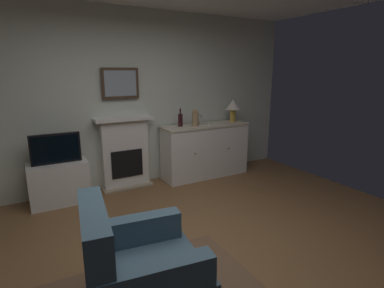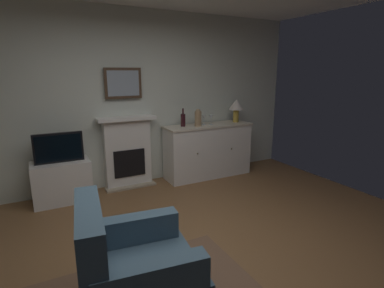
{
  "view_description": "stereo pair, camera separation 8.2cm",
  "coord_description": "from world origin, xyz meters",
  "px_view_note": "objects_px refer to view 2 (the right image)",
  "views": [
    {
      "loc": [
        -1.25,
        -2.14,
        1.76
      ],
      "look_at": [
        0.27,
        0.6,
        1.0
      ],
      "focal_mm": 28.01,
      "sensor_mm": 36.0,
      "label": 1
    },
    {
      "loc": [
        -1.18,
        -2.18,
        1.76
      ],
      "look_at": [
        0.27,
        0.6,
        1.0
      ],
      "focal_mm": 28.01,
      "sensor_mm": 36.0,
      "label": 2
    }
  ],
  "objects_px": {
    "sideboard_cabinet": "(208,150)",
    "wine_glass_center": "(211,117)",
    "table_lamp": "(236,106)",
    "framed_picture": "(123,83)",
    "vase_decorative": "(198,118)",
    "tv_set": "(59,148)",
    "wine_glass_left": "(204,118)",
    "wine_bottle": "(183,120)",
    "fireplace_unit": "(128,152)",
    "armchair": "(133,271)",
    "tv_cabinet": "(62,182)"
  },
  "relations": [
    {
      "from": "fireplace_unit",
      "to": "framed_picture",
      "type": "bearing_deg",
      "value": 90.0
    },
    {
      "from": "wine_bottle",
      "to": "armchair",
      "type": "distance_m",
      "value": 3.0
    },
    {
      "from": "armchair",
      "to": "wine_glass_center",
      "type": "bearing_deg",
      "value": 49.01
    },
    {
      "from": "sideboard_cabinet",
      "to": "wine_bottle",
      "type": "relative_size",
      "value": 5.19
    },
    {
      "from": "wine_glass_center",
      "to": "wine_bottle",
      "type": "bearing_deg",
      "value": 170.56
    },
    {
      "from": "wine_bottle",
      "to": "vase_decorative",
      "type": "bearing_deg",
      "value": -23.88
    },
    {
      "from": "fireplace_unit",
      "to": "armchair",
      "type": "relative_size",
      "value": 1.2
    },
    {
      "from": "fireplace_unit",
      "to": "table_lamp",
      "type": "relative_size",
      "value": 2.75
    },
    {
      "from": "wine_glass_left",
      "to": "wine_glass_center",
      "type": "bearing_deg",
      "value": -23.08
    },
    {
      "from": "table_lamp",
      "to": "wine_glass_left",
      "type": "distance_m",
      "value": 0.65
    },
    {
      "from": "fireplace_unit",
      "to": "wine_glass_left",
      "type": "xyz_separation_m",
      "value": [
        1.26,
        -0.16,
        0.47
      ]
    },
    {
      "from": "wine_glass_left",
      "to": "vase_decorative",
      "type": "relative_size",
      "value": 0.59
    },
    {
      "from": "wine_bottle",
      "to": "wine_glass_center",
      "type": "bearing_deg",
      "value": -9.44
    },
    {
      "from": "table_lamp",
      "to": "tv_set",
      "type": "height_order",
      "value": "table_lamp"
    },
    {
      "from": "wine_bottle",
      "to": "fireplace_unit",
      "type": "bearing_deg",
      "value": 171.77
    },
    {
      "from": "sideboard_cabinet",
      "to": "tv_cabinet",
      "type": "xyz_separation_m",
      "value": [
        -2.31,
        0.02,
        -0.16
      ]
    },
    {
      "from": "wine_bottle",
      "to": "tv_set",
      "type": "xyz_separation_m",
      "value": [
        -1.87,
        -0.06,
        -0.23
      ]
    },
    {
      "from": "wine_glass_left",
      "to": "vase_decorative",
      "type": "bearing_deg",
      "value": -156.14
    },
    {
      "from": "table_lamp",
      "to": "framed_picture",
      "type": "bearing_deg",
      "value": 173.31
    },
    {
      "from": "wine_glass_center",
      "to": "tv_cabinet",
      "type": "bearing_deg",
      "value": 178.86
    },
    {
      "from": "sideboard_cabinet",
      "to": "table_lamp",
      "type": "relative_size",
      "value": 3.76
    },
    {
      "from": "wine_glass_left",
      "to": "tv_cabinet",
      "type": "bearing_deg",
      "value": -180.0
    },
    {
      "from": "framed_picture",
      "to": "tv_set",
      "type": "height_order",
      "value": "framed_picture"
    },
    {
      "from": "framed_picture",
      "to": "tv_cabinet",
      "type": "distance_m",
      "value": 1.64
    },
    {
      "from": "sideboard_cabinet",
      "to": "wine_glass_left",
      "type": "distance_m",
      "value": 0.57
    },
    {
      "from": "fireplace_unit",
      "to": "table_lamp",
      "type": "bearing_deg",
      "value": -5.34
    },
    {
      "from": "fireplace_unit",
      "to": "wine_glass_center",
      "type": "relative_size",
      "value": 6.67
    },
    {
      "from": "fireplace_unit",
      "to": "wine_glass_left",
      "type": "height_order",
      "value": "fireplace_unit"
    },
    {
      "from": "sideboard_cabinet",
      "to": "wine_glass_center",
      "type": "relative_size",
      "value": 9.11
    },
    {
      "from": "table_lamp",
      "to": "wine_bottle",
      "type": "relative_size",
      "value": 1.38
    },
    {
      "from": "tv_set",
      "to": "wine_bottle",
      "type": "bearing_deg",
      "value": 1.72
    },
    {
      "from": "sideboard_cabinet",
      "to": "vase_decorative",
      "type": "xyz_separation_m",
      "value": [
        -0.22,
        -0.05,
        0.59
      ]
    },
    {
      "from": "wine_glass_center",
      "to": "armchair",
      "type": "bearing_deg",
      "value": -130.99
    },
    {
      "from": "wine_glass_center",
      "to": "sideboard_cabinet",
      "type": "bearing_deg",
      "value": 138.89
    },
    {
      "from": "wine_glass_center",
      "to": "tv_set",
      "type": "distance_m",
      "value": 2.36
    },
    {
      "from": "vase_decorative",
      "to": "wine_glass_left",
      "type": "bearing_deg",
      "value": 23.86
    },
    {
      "from": "framed_picture",
      "to": "vase_decorative",
      "type": "bearing_deg",
      "value": -13.72
    },
    {
      "from": "armchair",
      "to": "wine_glass_left",
      "type": "bearing_deg",
      "value": 51.1
    },
    {
      "from": "sideboard_cabinet",
      "to": "wine_glass_center",
      "type": "bearing_deg",
      "value": -41.11
    },
    {
      "from": "sideboard_cabinet",
      "to": "wine_glass_center",
      "type": "xyz_separation_m",
      "value": [
        0.04,
        -0.03,
        0.57
      ]
    },
    {
      "from": "tv_cabinet",
      "to": "wine_glass_left",
      "type": "bearing_deg",
      "value": 0.0
    },
    {
      "from": "table_lamp",
      "to": "sideboard_cabinet",
      "type": "bearing_deg",
      "value": -180.0
    },
    {
      "from": "tv_cabinet",
      "to": "fireplace_unit",
      "type": "bearing_deg",
      "value": 9.45
    },
    {
      "from": "wine_glass_center",
      "to": "tv_set",
      "type": "xyz_separation_m",
      "value": [
        -2.35,
        0.02,
        -0.25
      ]
    },
    {
      "from": "vase_decorative",
      "to": "armchair",
      "type": "height_order",
      "value": "vase_decorative"
    },
    {
      "from": "wine_glass_left",
      "to": "tv_set",
      "type": "xyz_separation_m",
      "value": [
        -2.24,
        -0.02,
        -0.25
      ]
    },
    {
      "from": "wine_bottle",
      "to": "tv_set",
      "type": "height_order",
      "value": "wine_bottle"
    },
    {
      "from": "table_lamp",
      "to": "vase_decorative",
      "type": "xyz_separation_m",
      "value": [
        -0.78,
        -0.05,
        -0.14
      ]
    },
    {
      "from": "framed_picture",
      "to": "tv_cabinet",
      "type": "height_order",
      "value": "framed_picture"
    },
    {
      "from": "sideboard_cabinet",
      "to": "armchair",
      "type": "distance_m",
      "value": 3.16
    }
  ]
}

